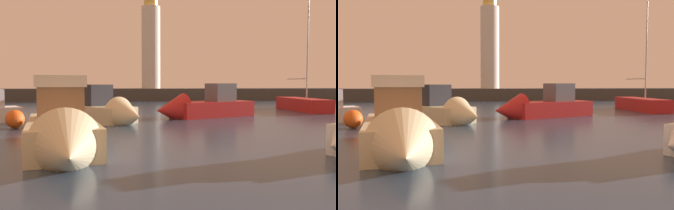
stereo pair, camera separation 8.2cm
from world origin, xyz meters
The scene contains 8 objects.
ground_plane centered at (0.00, 26.18, 0.00)m, with size 220.00×220.00×0.00m, color #2D3D51.
breakwater centered at (0.00, 52.36, 0.92)m, with size 66.43×4.25×1.83m, color #423F3D.
lighthouse centered at (0.24, 52.36, 9.14)m, with size 2.89×2.89×15.42m.
motorboat_0 centered at (2.50, 24.31, 0.79)m, with size 8.65×5.75×3.21m.
motorboat_1 centered at (-5.33, 10.84, 0.88)m, with size 4.52×9.29×3.57m.
motorboat_4 centered at (-4.51, 21.59, 0.81)m, with size 6.88×7.98×3.15m.
sailboat_moored centered at (13.86, 30.08, 0.65)m, with size 2.29×8.12×11.80m.
mooring_buoy centered at (-9.60, 18.76, 0.55)m, with size 1.09×1.09×1.09m, color #EA5919.
Camera 2 is at (-2.61, -2.69, 2.66)m, focal length 37.59 mm.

